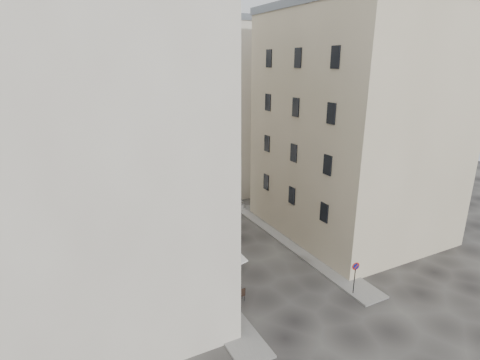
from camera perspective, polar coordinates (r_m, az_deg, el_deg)
ground at (r=27.13m, az=3.88°, el=-14.09°), size 90.00×90.00×0.00m
sidewalk_left at (r=28.63m, az=-8.32°, el=-12.29°), size 2.00×22.00×0.12m
sidewalk_right at (r=31.47m, az=8.19°, el=-9.39°), size 2.00×18.00×0.12m
building_left at (r=23.11m, az=-22.90°, el=6.45°), size 12.20×16.20×20.60m
building_right at (r=32.76m, az=17.10°, el=8.15°), size 12.20×14.20×18.60m
building_back at (r=40.57m, az=-11.20°, el=10.24°), size 18.20×10.20×18.60m
cafe_storefront at (r=25.32m, az=-5.83°, el=-11.71°), size 1.74×7.30×3.50m
stone_steps at (r=37.14m, az=-6.11°, el=-4.43°), size 9.00×3.15×0.80m
bollard_near at (r=24.80m, az=-1.58°, el=-15.95°), size 0.12×0.12×0.98m
bollard_mid at (r=27.54m, az=-4.80°, el=-12.33°), size 0.12×0.12×0.98m
bollard_far at (r=30.43m, az=-7.36°, el=-9.35°), size 0.12×0.12×0.98m
no_parking_sign at (r=25.21m, az=17.16°, el=-13.25°), size 0.52×0.14×2.30m
bistro_table_a at (r=24.09m, az=-0.88°, el=-17.24°), size 1.29×0.61×0.91m
bistro_table_b at (r=25.97m, az=-3.13°, el=-14.51°), size 1.22×0.57×0.86m
bistro_table_c at (r=26.50m, az=-4.22°, el=-13.67°), size 1.39×0.65×0.98m
bistro_table_d at (r=28.14m, az=-5.51°, el=-11.83°), size 1.25×0.59×0.88m
bistro_table_e at (r=29.13m, az=-7.00°, el=-10.80°), size 1.26×0.59×0.88m
pedestrian at (r=27.17m, az=-4.50°, el=-11.94°), size 0.66×0.46×1.73m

